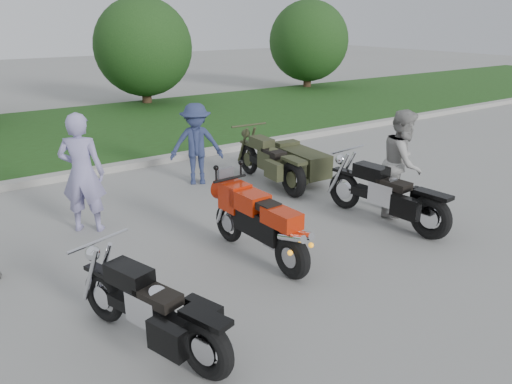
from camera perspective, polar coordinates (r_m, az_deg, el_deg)
ground at (r=6.69m, az=1.79°, el=-10.15°), size 80.00×80.00×0.00m
curb at (r=11.67m, az=-15.97°, el=2.68°), size 60.00×0.30×0.15m
grass_strip at (r=15.55m, az=-21.10°, el=6.22°), size 60.00×8.00×0.14m
tree_mid_right at (r=19.67m, az=-12.76°, el=15.85°), size 3.60×3.60×4.00m
tree_far_right at (r=23.88m, az=6.03°, el=16.78°), size 3.60×3.60×4.00m
sportbike_red at (r=7.00m, az=0.47°, el=-3.41°), size 0.41×2.09×0.99m
cruiser_left at (r=5.35m, az=-11.32°, el=-13.43°), size 0.87×2.15×0.85m
cruiser_right at (r=8.53m, az=15.07°, el=-0.57°), size 0.53×2.43×0.93m
cruiser_sidecar at (r=10.35m, az=3.89°, el=3.37°), size 1.26×2.42×0.93m
person_stripe at (r=8.31m, az=-19.25°, el=2.05°), size 0.84×0.78×1.93m
person_grey at (r=8.94m, az=16.39°, el=3.22°), size 1.12×1.05×1.84m
person_denim at (r=10.26m, az=-6.83°, el=5.44°), size 1.24×1.04×1.67m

